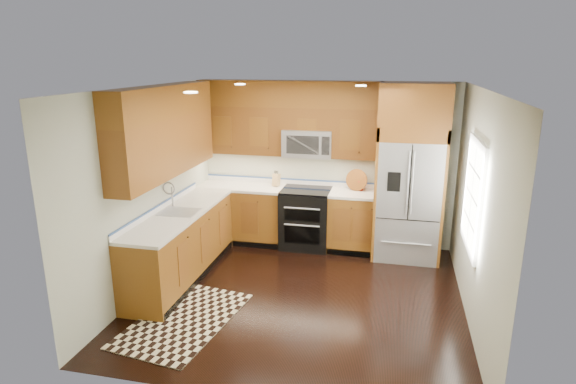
% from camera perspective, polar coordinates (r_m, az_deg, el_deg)
% --- Properties ---
extents(ground, '(4.00, 4.00, 0.00)m').
position_cam_1_polar(ground, '(6.28, 1.49, -12.19)').
color(ground, black).
rests_on(ground, ground).
extents(wall_back, '(4.00, 0.02, 2.60)m').
position_cam_1_polar(wall_back, '(7.70, 4.48, 3.36)').
color(wall_back, '#B7BEAB').
rests_on(wall_back, ground).
extents(wall_left, '(0.02, 4.00, 2.60)m').
position_cam_1_polar(wall_left, '(6.46, -16.09, 0.39)').
color(wall_left, '#B7BEAB').
rests_on(wall_left, ground).
extents(wall_right, '(0.02, 4.00, 2.60)m').
position_cam_1_polar(wall_right, '(5.77, 21.48, -1.92)').
color(wall_right, '#B7BEAB').
rests_on(wall_right, ground).
extents(window, '(0.04, 1.10, 1.30)m').
position_cam_1_polar(window, '(5.92, 21.09, -0.42)').
color(window, white).
rests_on(window, ground).
extents(base_cabinets, '(2.85, 3.00, 0.90)m').
position_cam_1_polar(base_cabinets, '(7.19, -6.76, -4.66)').
color(base_cabinets, brown).
rests_on(base_cabinets, ground).
extents(countertop, '(2.86, 3.01, 0.04)m').
position_cam_1_polar(countertop, '(7.11, -5.49, -0.88)').
color(countertop, white).
rests_on(countertop, base_cabinets).
extents(upper_cabinets, '(2.85, 3.00, 1.15)m').
position_cam_1_polar(upper_cabinets, '(6.96, -6.02, 8.07)').
color(upper_cabinets, brown).
rests_on(upper_cabinets, ground).
extents(range, '(0.76, 0.67, 0.95)m').
position_cam_1_polar(range, '(7.65, 2.12, -3.16)').
color(range, black).
rests_on(range, ground).
extents(microwave, '(0.76, 0.40, 0.42)m').
position_cam_1_polar(microwave, '(7.48, 2.40, 5.83)').
color(microwave, '#B2B2B7').
rests_on(microwave, ground).
extents(refrigerator, '(0.98, 0.75, 2.60)m').
position_cam_1_polar(refrigerator, '(7.27, 14.24, 2.21)').
color(refrigerator, '#B2B2B7').
rests_on(refrigerator, ground).
extents(sink_faucet, '(0.54, 0.44, 0.37)m').
position_cam_1_polar(sink_faucet, '(6.62, -12.95, -1.80)').
color(sink_faucet, '#B2B2B7').
rests_on(sink_faucet, countertop).
extents(rug, '(1.21, 1.76, 0.01)m').
position_cam_1_polar(rug, '(5.88, -12.21, -14.56)').
color(rug, black).
rests_on(rug, ground).
extents(knife_block, '(0.11, 0.14, 0.25)m').
position_cam_1_polar(knife_block, '(7.73, -1.40, 1.48)').
color(knife_block, tan).
rests_on(knife_block, countertop).
extents(utensil_crock, '(0.14, 0.14, 0.32)m').
position_cam_1_polar(utensil_crock, '(7.55, 8.52, 1.04)').
color(utensil_crock, '#B22115').
rests_on(utensil_crock, countertop).
extents(cutting_board, '(0.42, 0.42, 0.02)m').
position_cam_1_polar(cutting_board, '(7.56, 8.08, 0.28)').
color(cutting_board, brown).
rests_on(cutting_board, countertop).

